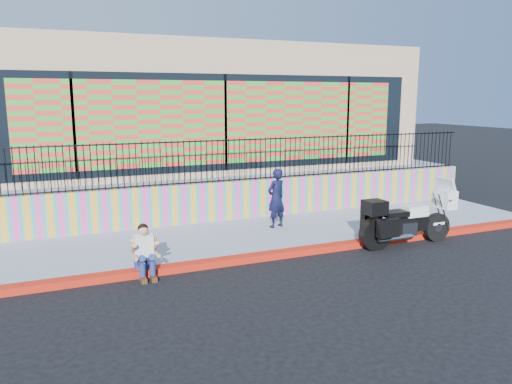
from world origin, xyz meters
TOP-DOWN VIEW (x-y plane):
  - ground at (0.00, 0.00)m, footprint 90.00×90.00m
  - red_curb at (0.00, 0.00)m, footprint 16.00×0.30m
  - sidewalk at (0.00, 1.65)m, footprint 16.00×3.00m
  - mural_wall at (0.00, 3.25)m, footprint 16.00×0.20m
  - metal_fence at (0.00, 3.25)m, footprint 15.80×0.04m
  - elevated_platform at (0.00, 8.35)m, footprint 16.00×10.00m
  - storefront_building at (0.00, 8.13)m, footprint 14.00×8.06m
  - police_motorcycle at (3.06, -0.35)m, footprint 2.59×0.86m
  - police_officer at (0.65, 1.97)m, footprint 0.67×0.55m
  - seated_man at (-3.22, -0.11)m, footprint 0.54×0.71m

SIDE VIEW (x-z plane):
  - ground at x=0.00m, z-range 0.00..0.00m
  - red_curb at x=0.00m, z-range 0.00..0.15m
  - sidewalk at x=0.00m, z-range 0.00..0.15m
  - seated_man at x=-3.22m, z-range -0.08..0.98m
  - elevated_platform at x=0.00m, z-range 0.00..1.25m
  - police_motorcycle at x=3.06m, z-range -0.13..1.48m
  - mural_wall at x=0.00m, z-range 0.15..1.25m
  - police_officer at x=0.65m, z-range 0.15..1.74m
  - metal_fence at x=0.00m, z-range 1.25..2.45m
  - storefront_building at x=0.00m, z-range 1.25..5.25m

